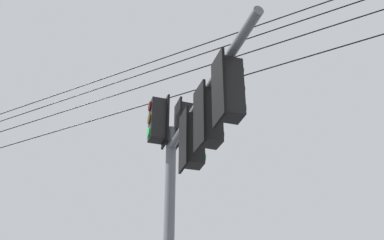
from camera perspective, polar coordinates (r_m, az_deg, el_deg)
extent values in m
cylinder|color=slate|center=(7.48, 1.62, 3.21)|extent=(3.23, 2.62, 0.14)
cube|color=black|center=(9.48, -0.75, -0.60)|extent=(0.42, 0.42, 0.90)
cube|color=black|center=(9.44, -1.73, -0.45)|extent=(0.37, 0.31, 1.04)
cylinder|color=#360503|center=(9.67, 0.20, 0.80)|extent=(0.18, 0.15, 0.20)
cylinder|color=#3C2703|center=(9.52, 0.20, -0.75)|extent=(0.18, 0.15, 0.20)
cylinder|color=green|center=(9.38, 0.20, -2.35)|extent=(0.18, 0.15, 0.20)
cube|color=black|center=(9.35, -4.26, -0.05)|extent=(0.42, 0.42, 0.90)
cube|color=black|center=(9.38, -3.26, -0.21)|extent=(0.37, 0.31, 1.04)
cylinder|color=#360503|center=(9.47, -5.16, 1.68)|extent=(0.18, 0.15, 0.20)
cylinder|color=#3C2703|center=(9.31, -5.24, 0.11)|extent=(0.18, 0.15, 0.20)
cylinder|color=green|center=(9.17, -5.33, -1.52)|extent=(0.18, 0.15, 0.20)
cube|color=black|center=(7.70, 0.18, -2.57)|extent=(0.42, 0.42, 0.90)
cube|color=black|center=(7.66, -1.03, -2.39)|extent=(0.37, 0.31, 1.04)
cylinder|color=#360503|center=(7.89, 1.32, -0.79)|extent=(0.17, 0.15, 0.20)
cylinder|color=#3C2703|center=(7.75, 1.35, -2.73)|extent=(0.17, 0.15, 0.20)
cylinder|color=green|center=(7.61, 1.37, -4.74)|extent=(0.17, 0.15, 0.20)
cube|color=black|center=(7.03, 2.22, 0.29)|extent=(0.42, 0.42, 0.90)
cube|color=black|center=(6.98, 0.92, 0.53)|extent=(0.38, 0.30, 1.04)
cylinder|color=#360503|center=(7.24, 3.39, 2.13)|extent=(0.18, 0.14, 0.20)
cylinder|color=#3C2703|center=(7.09, 3.46, 0.07)|extent=(0.18, 0.14, 0.20)
cylinder|color=green|center=(6.94, 3.54, -2.08)|extent=(0.18, 0.14, 0.20)
cube|color=black|center=(6.40, 4.68, 3.73)|extent=(0.42, 0.42, 0.90)
cube|color=black|center=(6.34, 3.25, 3.99)|extent=(0.37, 0.31, 1.04)
cylinder|color=#360503|center=(6.62, 5.91, 5.65)|extent=(0.17, 0.15, 0.20)
cylinder|color=#3C2703|center=(6.45, 6.04, 3.48)|extent=(0.17, 0.15, 0.20)
cylinder|color=green|center=(6.29, 6.19, 1.19)|extent=(0.17, 0.15, 0.20)
cylinder|color=black|center=(9.14, 5.37, 5.13)|extent=(31.96, 1.97, 0.71)
cylinder|color=black|center=(9.44, 5.23, 7.66)|extent=(31.96, 1.97, 0.71)
cylinder|color=black|center=(9.65, 5.13, 9.30)|extent=(31.96, 1.97, 0.71)
cylinder|color=black|center=(9.81, 5.07, 10.41)|extent=(31.96, 1.97, 0.71)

